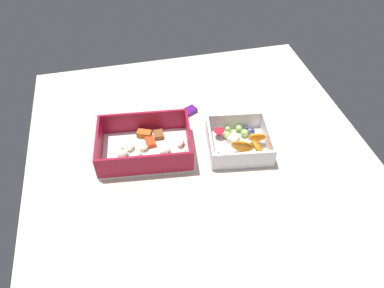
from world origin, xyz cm
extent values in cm
cube|color=beige|center=(0.00, 0.00, 1.00)|extent=(80.00, 80.00, 2.00)
cube|color=white|center=(-12.63, 1.76, 2.30)|extent=(22.79, 17.01, 0.60)
cube|color=maroon|center=(-22.91, 2.90, 5.45)|extent=(2.23, 14.72, 5.70)
cube|color=maroon|center=(-2.35, 0.61, 5.45)|extent=(2.23, 14.72, 5.70)
cube|color=maroon|center=(-11.85, 8.79, 5.45)|extent=(20.03, 2.82, 5.70)
cube|color=maroon|center=(-13.41, -5.27, 5.45)|extent=(20.03, 2.82, 5.70)
ellipsoid|color=beige|center=(-4.43, -1.48, 3.41)|extent=(2.80, 2.71, 1.15)
ellipsoid|color=beige|center=(-17.94, 1.12, 3.58)|extent=(3.27, 2.72, 1.41)
ellipsoid|color=beige|center=(-14.88, -0.19, 3.61)|extent=(3.46, 3.02, 1.44)
ellipsoid|color=beige|center=(-10.25, -1.92, 3.63)|extent=(3.50, 3.02, 1.47)
ellipsoid|color=beige|center=(-6.52, -3.71, 3.42)|extent=(1.85, 2.49, 1.18)
ellipsoid|color=beige|center=(-4.20, 1.65, 3.47)|extent=(2.69, 3.00, 1.24)
ellipsoid|color=beige|center=(-12.18, -3.29, 3.60)|extent=(3.22, 2.58, 1.42)
ellipsoid|color=beige|center=(-13.01, 2.04, 3.41)|extent=(2.42, 1.78, 1.16)
ellipsoid|color=beige|center=(-15.92, 2.90, 3.43)|extent=(2.48, 2.83, 1.18)
ellipsoid|color=beige|center=(-8.28, 0.07, 3.58)|extent=(3.03, 2.30, 1.40)
cube|color=red|center=(-11.10, 3.73, 3.19)|extent=(2.42, 3.23, 1.17)
cube|color=#AD5B1E|center=(-12.20, 6.57, 3.39)|extent=(3.91, 3.17, 1.59)
cube|color=brown|center=(-8.81, 5.76, 3.19)|extent=(2.21, 2.72, 1.17)
cube|color=#387A33|center=(-15.46, -3.03, 2.70)|extent=(0.60, 0.40, 0.20)
cube|color=#387A33|center=(-11.65, -1.75, 2.70)|extent=(0.60, 0.40, 0.20)
cube|color=#387A33|center=(-17.77, 3.43, 2.70)|extent=(0.60, 0.40, 0.20)
cube|color=white|center=(9.12, -1.58, 2.30)|extent=(16.05, 15.40, 0.60)
cube|color=white|center=(2.35, -0.61, 4.79)|extent=(2.52, 13.45, 4.39)
cube|color=white|center=(15.89, -2.55, 4.79)|extent=(2.52, 13.45, 4.39)
cube|color=white|center=(10.04, 4.81, 4.79)|extent=(13.03, 2.45, 4.39)
cube|color=white|center=(8.20, -7.97, 4.79)|extent=(13.03, 2.45, 4.39)
ellipsoid|color=orange|center=(8.94, -4.46, 5.35)|extent=(6.02, 5.05, 5.30)
ellipsoid|color=orange|center=(12.45, -5.81, 5.04)|extent=(3.86, 4.78, 4.69)
ellipsoid|color=orange|center=(13.41, -2.02, 4.85)|extent=(4.57, 3.69, 4.29)
cube|color=#F4EACC|center=(8.41, -0.46, 3.43)|extent=(3.46, 3.35, 1.66)
cube|color=#F4EACC|center=(4.85, -4.54, 3.45)|extent=(2.78, 3.28, 1.70)
sphere|color=#9ECC60|center=(10.83, 3.32, 3.44)|extent=(1.68, 1.68, 1.68)
sphere|color=#9ECC60|center=(9.20, 2.11, 3.46)|extent=(1.72, 1.72, 1.72)
sphere|color=#9ECC60|center=(7.33, 1.47, 3.58)|extent=(1.97, 1.97, 1.97)
sphere|color=#9ECC60|center=(11.62, 1.31, 3.58)|extent=(1.96, 1.96, 1.96)
sphere|color=#9ECC60|center=(8.16, 3.85, 3.30)|extent=(1.40, 1.40, 1.40)
cone|color=red|center=(5.44, 2.42, 3.63)|extent=(2.57, 2.57, 2.06)
sphere|color=navy|center=(14.04, 2.08, 3.15)|extent=(1.10, 1.10, 1.10)
sphere|color=navy|center=(12.80, 1.81, 3.18)|extent=(1.16, 1.16, 1.16)
sphere|color=navy|center=(12.80, 3.30, 3.10)|extent=(1.00, 1.00, 1.00)
cube|color=#51197A|center=(-0.94, 12.74, 2.60)|extent=(7.36, 5.10, 1.20)
camera|label=1|loc=(-14.86, -57.60, 64.73)|focal=33.90mm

